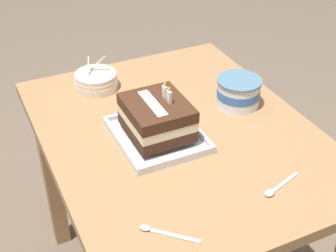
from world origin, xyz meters
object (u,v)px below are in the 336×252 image
object	(u,v)px
birthday_cake	(157,117)
ice_cream_tub	(238,92)
foil_tray	(157,136)
bowl_stack	(96,81)
serving_spoon_near_tray	(274,190)
serving_spoon_by_bowls	(157,231)

from	to	relation	value
birthday_cake	ice_cream_tub	xyz separation A→B (m)	(-0.06, 0.32, -0.03)
foil_tray	bowl_stack	bearing A→B (deg)	-169.00
birthday_cake	serving_spoon_near_tray	bearing A→B (deg)	27.20
bowl_stack	serving_spoon_near_tray	size ratio (longest dim) A/B	1.10
foil_tray	ice_cream_tub	bearing A→B (deg)	100.54
birthday_cake	serving_spoon_near_tray	xyz separation A→B (m)	(0.34, 0.18, -0.07)
foil_tray	birthday_cake	bearing A→B (deg)	90.00
birthday_cake	bowl_stack	distance (m)	0.37
birthday_cake	foil_tray	bearing A→B (deg)	-90.00
serving_spoon_near_tray	ice_cream_tub	bearing A→B (deg)	160.77
foil_tray	ice_cream_tub	distance (m)	0.33
bowl_stack	ice_cream_tub	size ratio (longest dim) A/B	1.03
bowl_stack	serving_spoon_near_tray	distance (m)	0.75
bowl_stack	serving_spoon_near_tray	xyz separation A→B (m)	(0.71, 0.25, -0.02)
ice_cream_tub	serving_spoon_near_tray	world-z (taller)	ice_cream_tub
foil_tray	bowl_stack	size ratio (longest dim) A/B	1.90
bowl_stack	foil_tray	bearing A→B (deg)	11.00
foil_tray	serving_spoon_near_tray	size ratio (longest dim) A/B	2.09
foil_tray	serving_spoon_near_tray	distance (m)	0.39
bowl_stack	ice_cream_tub	distance (m)	0.49
birthday_cake	serving_spoon_by_bowls	bearing A→B (deg)	-24.21
ice_cream_tub	serving_spoon_by_bowls	world-z (taller)	ice_cream_tub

